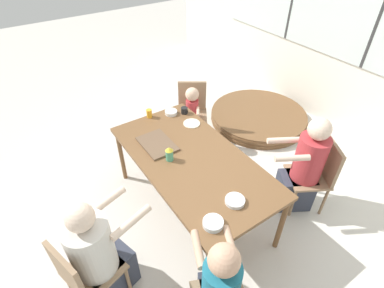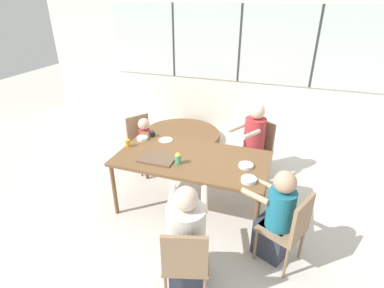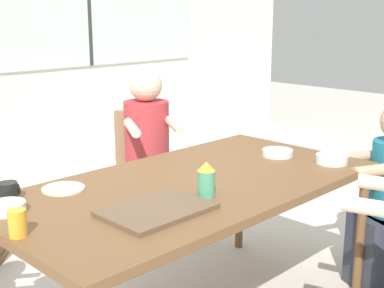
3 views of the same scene
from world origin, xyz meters
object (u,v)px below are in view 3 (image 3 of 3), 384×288
at_px(chair_for_man_teal_shirt, 144,160).
at_px(bowl_cereal, 277,153).
at_px(coffee_mug, 9,191).
at_px(juice_glass, 17,223).
at_px(bowl_fruit, 332,159).
at_px(bowl_white_shallow, 7,208).
at_px(person_man_teal_shirt, 148,161).
at_px(sippy_cup, 206,179).

bearing_deg(chair_for_man_teal_shirt, bowl_cereal, 119.46).
xyz_separation_m(coffee_mug, bowl_cereal, (1.37, -0.38, -0.02)).
xyz_separation_m(juice_glass, bowl_fruit, (1.61, -0.29, -0.03)).
xyz_separation_m(juice_glass, bowl_white_shallow, (0.08, 0.24, -0.03)).
bearing_deg(person_man_teal_shirt, chair_for_man_teal_shirt, -90.00).
distance_m(sippy_cup, bowl_fruit, 0.85).
distance_m(person_man_teal_shirt, coffee_mug, 1.47).
distance_m(coffee_mug, sippy_cup, 0.83).
height_order(chair_for_man_teal_shirt, person_man_teal_shirt, person_man_teal_shirt).
relative_size(bowl_white_shallow, bowl_fruit, 0.87).
height_order(person_man_teal_shirt, bowl_white_shallow, person_man_teal_shirt).
xyz_separation_m(chair_for_man_teal_shirt, bowl_white_shallow, (-1.46, -0.91, 0.27)).
bearing_deg(chair_for_man_teal_shirt, coffee_mug, 59.47).
relative_size(sippy_cup, juice_glass, 1.58).
bearing_deg(bowl_fruit, bowl_white_shallow, 160.68).
relative_size(chair_for_man_teal_shirt, juice_glass, 8.59).
height_order(coffee_mug, bowl_fruit, coffee_mug).
bearing_deg(bowl_white_shallow, person_man_teal_shirt, 29.19).
bearing_deg(coffee_mug, sippy_cup, -42.80).
bearing_deg(person_man_teal_shirt, juice_glass, 65.02).
bearing_deg(bowl_white_shallow, sippy_cup, -31.81).
height_order(chair_for_man_teal_shirt, juice_glass, juice_glass).
height_order(bowl_white_shallow, bowl_cereal, bowl_white_shallow).
relative_size(person_man_teal_shirt, bowl_fruit, 7.08).
height_order(juice_glass, bowl_fruit, juice_glass).
relative_size(coffee_mug, juice_glass, 0.86).
bearing_deg(bowl_cereal, coffee_mug, 164.29).
height_order(coffee_mug, bowl_cereal, coffee_mug).
distance_m(sippy_cup, bowl_cereal, 0.78).
bearing_deg(juice_glass, bowl_white_shallow, 71.43).
relative_size(chair_for_man_teal_shirt, sippy_cup, 5.45).
xyz_separation_m(chair_for_man_teal_shirt, coffee_mug, (-1.38, -0.77, 0.29)).
bearing_deg(bowl_fruit, coffee_mug, 155.07).
bearing_deg(chair_for_man_teal_shirt, sippy_cup, 90.19).
bearing_deg(bowl_cereal, sippy_cup, -166.69).
relative_size(coffee_mug, bowl_fruit, 0.51).
bearing_deg(sippy_cup, chair_for_man_teal_shirt, 59.92).
relative_size(bowl_cereal, bowl_fruit, 1.02).
xyz_separation_m(chair_for_man_teal_shirt, person_man_teal_shirt, (-0.08, -0.14, 0.03)).
bearing_deg(juice_glass, bowl_fruit, -10.28).
bearing_deg(bowl_fruit, bowl_cereal, 105.41).
distance_m(bowl_white_shallow, bowl_fruit, 1.62).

